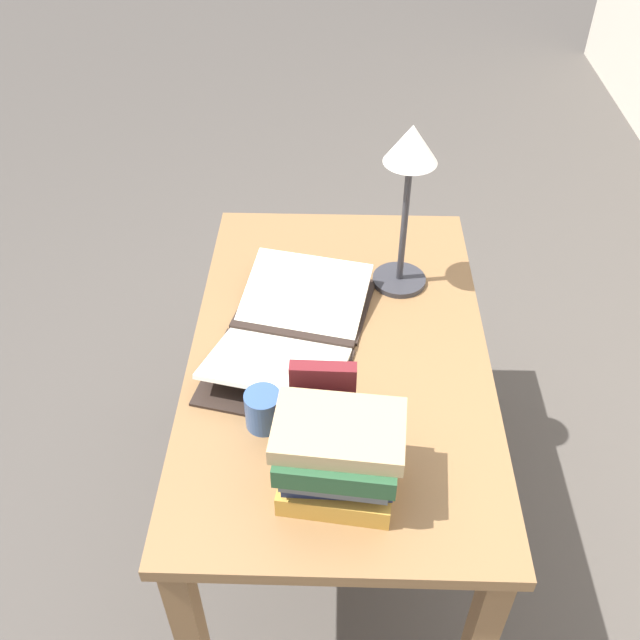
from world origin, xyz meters
TOP-DOWN VIEW (x-y plane):
  - ground_plane at (0.00, 0.00)m, footprint 12.00×12.00m
  - reading_desk at (0.00, 0.00)m, footprint 1.25×0.76m
  - open_book at (-0.04, -0.12)m, footprint 0.63×0.46m
  - book_stack_tall at (0.41, -0.00)m, footprint 0.23×0.27m
  - book_standing_upright at (0.27, -0.04)m, footprint 0.03×0.14m
  - reading_lamp at (-0.28, 0.17)m, footprint 0.15×0.15m
  - coffee_mug at (0.25, -0.17)m, footprint 0.11×0.08m

SIDE VIEW (x-z plane):
  - ground_plane at x=0.00m, z-range 0.00..0.00m
  - reading_desk at x=0.00m, z-range 0.27..1.04m
  - open_book at x=-0.04m, z-range 0.75..0.83m
  - coffee_mug at x=0.25m, z-range 0.77..0.86m
  - book_stack_tall at x=0.41m, z-range 0.77..0.97m
  - book_standing_upright at x=0.27m, z-range 0.77..0.98m
  - reading_lamp at x=-0.28m, z-range 0.88..1.36m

